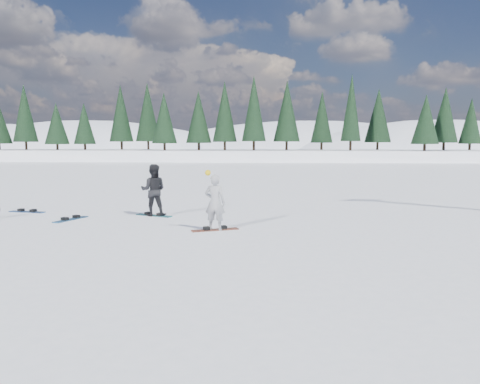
{
  "coord_description": "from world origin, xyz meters",
  "views": [
    {
      "loc": [
        4.25,
        -14.27,
        2.79
      ],
      "look_at": [
        3.16,
        1.28,
        1.1
      ],
      "focal_mm": 35.0,
      "sensor_mm": 36.0,
      "label": 1
    }
  ],
  "objects_px": {
    "snowboarder_man": "(153,190)",
    "snowboard_loose_a": "(71,219)",
    "snowboarder_woman": "(215,202)",
    "snowboard_loose_c": "(27,212)"
  },
  "relations": [
    {
      "from": "snowboarder_man",
      "to": "snowboard_loose_a",
      "type": "distance_m",
      "value": 3.1
    },
    {
      "from": "snowboarder_woman",
      "to": "snowboarder_man",
      "type": "height_order",
      "value": "snowboarder_man"
    },
    {
      "from": "snowboarder_man",
      "to": "snowboard_loose_a",
      "type": "height_order",
      "value": "snowboarder_man"
    },
    {
      "from": "snowboarder_man",
      "to": "snowboard_loose_c",
      "type": "relative_size",
      "value": 1.3
    },
    {
      "from": "snowboard_loose_a",
      "to": "snowboarder_man",
      "type": "bearing_deg",
      "value": -48.64
    },
    {
      "from": "snowboarder_woman",
      "to": "snowboard_loose_c",
      "type": "height_order",
      "value": "snowboarder_woman"
    },
    {
      "from": "snowboarder_man",
      "to": "snowboard_loose_a",
      "type": "xyz_separation_m",
      "value": [
        -2.74,
        -1.08,
        -0.96
      ]
    },
    {
      "from": "snowboard_loose_c",
      "to": "snowboard_loose_a",
      "type": "distance_m",
      "value": 2.99
    },
    {
      "from": "snowboarder_woman",
      "to": "snowboarder_man",
      "type": "distance_m",
      "value": 3.78
    },
    {
      "from": "snowboarder_woman",
      "to": "snowboard_loose_a",
      "type": "height_order",
      "value": "snowboarder_woman"
    }
  ]
}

